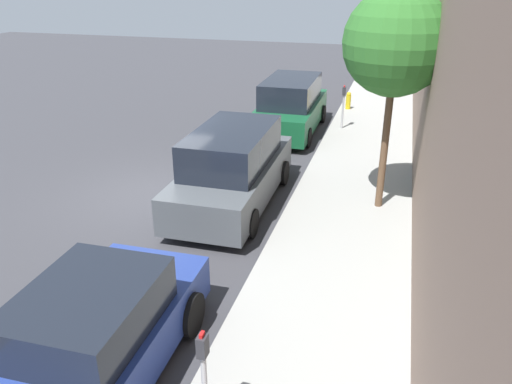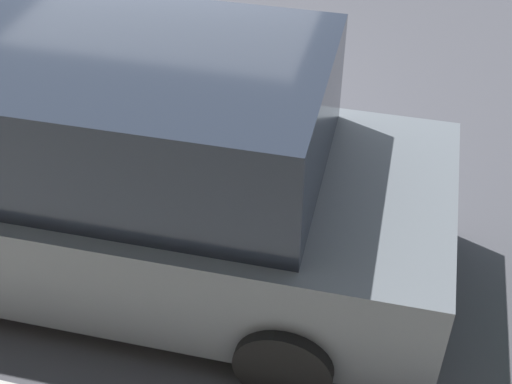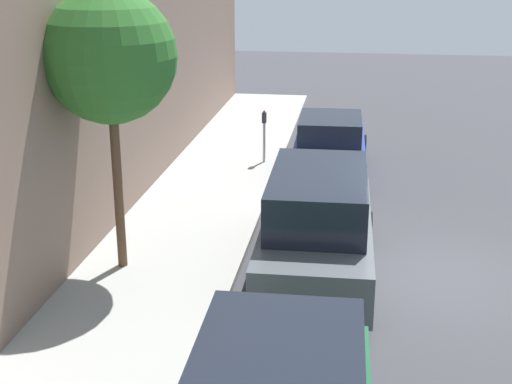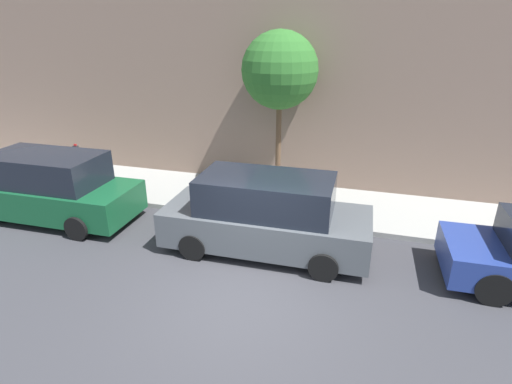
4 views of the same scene
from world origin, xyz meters
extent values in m
plane|color=#38383D|center=(0.00, 0.00, 0.00)|extent=(60.00, 60.00, 0.00)
cube|color=#4C5156|center=(2.12, 0.08, 0.64)|extent=(1.97, 4.93, 0.84)
cube|color=black|center=(2.12, 0.08, 1.48)|extent=(1.72, 3.13, 0.84)
cylinder|color=black|center=(1.22, 1.60, 0.33)|extent=(0.22, 0.65, 0.65)
cylinder|color=black|center=(3.02, 1.60, 0.33)|extent=(0.22, 0.65, 0.65)
cylinder|color=black|center=(1.22, -1.44, 0.33)|extent=(0.22, 0.65, 0.65)
camera|label=1|loc=(5.79, -10.57, 5.32)|focal=35.00mm
camera|label=2|loc=(5.79, 2.10, 4.10)|focal=50.00mm
camera|label=3|loc=(1.52, 12.01, 5.56)|focal=50.00mm
camera|label=4|loc=(-6.19, -2.08, 5.05)|focal=28.00mm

